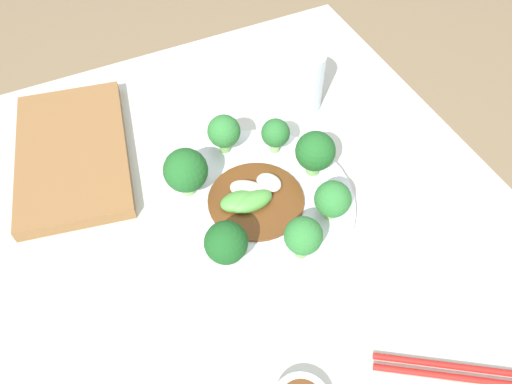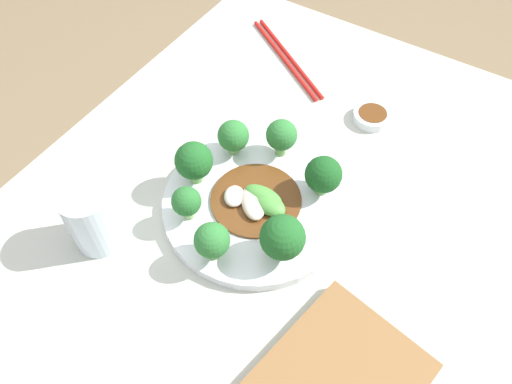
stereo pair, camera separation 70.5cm
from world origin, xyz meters
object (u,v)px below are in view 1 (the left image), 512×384
object	(u,v)px
stirfry_center	(252,198)
drinking_glass	(302,80)
broccoli_south	(315,152)
chopsticks	(487,376)
broccoli_southeast	(275,134)
broccoli_east	(224,132)
broccoli_northeast	(186,171)
broccoli_southwest	(333,200)
broccoli_northwest	(226,243)
cutting_board	(73,153)
plate	(256,205)
broccoli_west	(303,236)

from	to	relation	value
stirfry_center	drinking_glass	distance (m)	0.22
broccoli_south	chopsticks	world-z (taller)	broccoli_south
broccoli_south	broccoli_southeast	bearing A→B (deg)	27.23
broccoli_east	chopsticks	xyz separation A→B (m)	(-0.41, -0.13, -0.05)
broccoli_east	broccoli_northeast	world-z (taller)	broccoli_northeast
broccoli_southwest	broccoli_northwest	distance (m)	0.15
broccoli_southeast	cutting_board	size ratio (longest dim) A/B	0.19
broccoli_southwest	stirfry_center	bearing A→B (deg)	52.27
broccoli_northwest	stirfry_center	distance (m)	0.10
broccoli_east	cutting_board	distance (m)	0.23
broccoli_east	broccoli_south	world-z (taller)	broccoli_south
broccoli_southeast	broccoli_northwest	bearing A→B (deg)	135.63
broccoli_northeast	plate	bearing A→B (deg)	-126.84
drinking_glass	stirfry_center	bearing A→B (deg)	134.72
drinking_glass	cutting_board	distance (m)	0.36
chopsticks	drinking_glass	bearing A→B (deg)	-2.81
broccoli_west	cutting_board	world-z (taller)	broccoli_west
broccoli_south	broccoli_southeast	size ratio (longest dim) A/B	1.24
stirfry_center	chopsticks	world-z (taller)	stirfry_center
chopsticks	cutting_board	xyz separation A→B (m)	(0.51, 0.33, 0.01)
broccoli_west	drinking_glass	distance (m)	0.29
stirfry_center	broccoli_east	bearing A→B (deg)	-2.06
broccoli_south	broccoli_southwest	world-z (taller)	broccoli_south
broccoli_southeast	broccoli_northeast	size ratio (longest dim) A/B	0.78
plate	cutting_board	bearing A→B (deg)	45.69
broccoli_east	chopsticks	size ratio (longest dim) A/B	0.28
broccoli_southeast	broccoli_northwest	world-z (taller)	broccoli_northwest
drinking_glass	broccoli_south	bearing A→B (deg)	157.85
plate	stirfry_center	size ratio (longest dim) A/B	2.07
plate	drinking_glass	world-z (taller)	drinking_glass
broccoli_west	stirfry_center	distance (m)	0.10
broccoli_southwest	cutting_board	size ratio (longest dim) A/B	0.20
broccoli_west	broccoli_southwest	bearing A→B (deg)	-60.41
drinking_glass	broccoli_east	bearing A→B (deg)	109.43
broccoli_northeast	broccoli_northwest	size ratio (longest dim) A/B	1.12
broccoli_south	broccoli_southeast	distance (m)	0.07
cutting_board	chopsticks	bearing A→B (deg)	-146.83
broccoli_west	broccoli_northeast	size ratio (longest dim) A/B	0.88
broccoli_west	chopsticks	distance (m)	0.25
broccoli_east	stirfry_center	bearing A→B (deg)	177.94
broccoli_west	broccoli_northwest	distance (m)	0.09
broccoli_east	chopsticks	distance (m)	0.43
chopsticks	broccoli_southeast	bearing A→B (deg)	9.74
chopsticks	cutting_board	size ratio (longest dim) A/B	0.75
broccoli_south	broccoli_northeast	size ratio (longest dim) A/B	0.96
broccoli_northwest	stirfry_center	size ratio (longest dim) A/B	0.49
broccoli_east	cutting_board	xyz separation A→B (m)	(0.09, 0.20, -0.04)
broccoli_south	chopsticks	distance (m)	0.33
cutting_board	plate	bearing A→B (deg)	-134.31
drinking_glass	broccoli_southeast	bearing A→B (deg)	134.08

